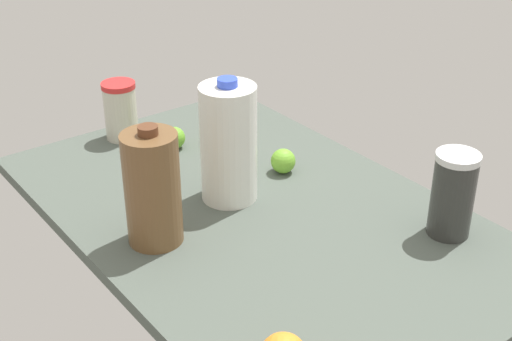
% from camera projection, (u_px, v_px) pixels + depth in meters
% --- Properties ---
extents(countertop, '(1.20, 0.76, 0.03)m').
position_uv_depth(countertop, '(256.00, 216.00, 1.60)').
color(countertop, '#4B544C').
rests_on(countertop, ground).
extents(tumbler_cup, '(0.09, 0.09, 0.16)m').
position_uv_depth(tumbler_cup, '(121.00, 110.00, 1.89)').
color(tumbler_cup, beige).
rests_on(tumbler_cup, countertop).
extents(chocolate_milk_jug, '(0.11, 0.11, 0.26)m').
position_uv_depth(chocolate_milk_jug, '(152.00, 189.00, 1.43)').
color(chocolate_milk_jug, brown).
rests_on(chocolate_milk_jug, countertop).
extents(shaker_bottle, '(0.09, 0.09, 0.19)m').
position_uv_depth(shaker_bottle, '(453.00, 194.00, 1.47)').
color(shaker_bottle, '#30312E').
rests_on(shaker_bottle, countertop).
extents(milk_jug, '(0.13, 0.13, 0.29)m').
position_uv_depth(milk_jug, '(229.00, 143.00, 1.58)').
color(milk_jug, white).
rests_on(milk_jug, countertop).
extents(lime_beside_bowl, '(0.06, 0.06, 0.06)m').
position_uv_depth(lime_beside_bowl, '(174.00, 138.00, 1.85)').
color(lime_beside_bowl, '#65AC2E').
rests_on(lime_beside_bowl, countertop).
extents(lime_near_front, '(0.06, 0.06, 0.06)m').
position_uv_depth(lime_near_front, '(283.00, 161.00, 1.74)').
color(lime_near_front, '#6DB02F').
rests_on(lime_near_front, countertop).
extents(lemon_loose, '(0.07, 0.07, 0.07)m').
position_uv_depth(lemon_loose, '(219.00, 131.00, 1.88)').
color(lemon_loose, yellow).
rests_on(lemon_loose, countertop).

